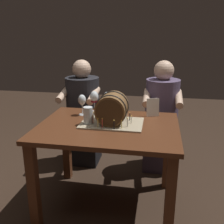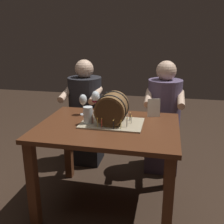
# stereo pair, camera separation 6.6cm
# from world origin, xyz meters

# --- Properties ---
(ground_plane) EXTENTS (8.00, 8.00, 0.00)m
(ground_plane) POSITION_xyz_m (0.00, 0.00, 0.00)
(ground_plane) COLOR #332319
(dining_table) EXTENTS (1.12, 0.85, 0.74)m
(dining_table) POSITION_xyz_m (0.00, 0.00, 0.61)
(dining_table) COLOR #562D19
(dining_table) RESTS_ON ground
(barrel_cake) EXTENTS (0.50, 0.33, 0.26)m
(barrel_cake) POSITION_xyz_m (0.02, 0.04, 0.86)
(barrel_cake) COLOR tan
(barrel_cake) RESTS_ON dining_table
(wine_glass_amber) EXTENTS (0.07, 0.07, 0.19)m
(wine_glass_amber) POSITION_xyz_m (-0.08, 0.34, 0.87)
(wine_glass_amber) COLOR white
(wine_glass_amber) RESTS_ON dining_table
(wine_glass_empty) EXTENTS (0.07, 0.07, 0.19)m
(wine_glass_empty) POSITION_xyz_m (-0.28, 0.22, 0.87)
(wine_glass_empty) COLOR white
(wine_glass_empty) RESTS_ON dining_table
(wine_glass_red) EXTENTS (0.08, 0.08, 0.20)m
(wine_glass_red) POSITION_xyz_m (-0.19, 0.33, 0.87)
(wine_glass_red) COLOR white
(wine_glass_red) RESTS_ON dining_table
(beer_pint) EXTENTS (0.08, 0.08, 0.15)m
(beer_pint) POSITION_xyz_m (-0.16, -0.01, 0.81)
(beer_pint) COLOR white
(beer_pint) RESTS_ON dining_table
(menu_card) EXTENTS (0.11, 0.05, 0.16)m
(menu_card) POSITION_xyz_m (0.34, 0.30, 0.82)
(menu_card) COLOR silver
(menu_card) RESTS_ON dining_table
(person_seated_left) EXTENTS (0.40, 0.48, 1.17)m
(person_seated_left) POSITION_xyz_m (-0.43, 0.74, 0.56)
(person_seated_left) COLOR black
(person_seated_left) RESTS_ON ground
(person_seated_right) EXTENTS (0.38, 0.46, 1.18)m
(person_seated_right) POSITION_xyz_m (0.43, 0.74, 0.55)
(person_seated_right) COLOR #372D40
(person_seated_right) RESTS_ON ground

